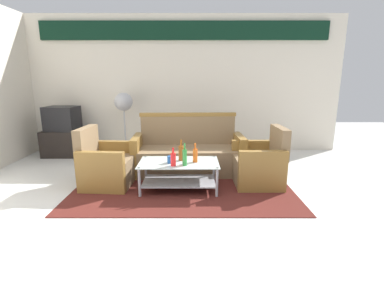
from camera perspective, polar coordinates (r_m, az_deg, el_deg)
The scene contains 15 objects.
ground_plane at distance 3.38m, azimuth -2.46°, elevation -13.99°, with size 14.00×14.00×0.00m, color white.
wall_back at distance 6.06m, azimuth -1.25°, elevation 12.57°, with size 6.52×0.19×2.80m.
rug at distance 4.20m, azimuth -1.54°, elevation -8.29°, with size 3.08×2.02×0.01m, color #511E19.
couch at distance 4.68m, azimuth -0.50°, elevation -2.00°, with size 1.83×0.81×0.96m.
armchair_left at distance 4.32m, azimuth -16.71°, elevation -4.27°, with size 0.74×0.80×0.85m.
armchair_right at distance 4.29m, azimuth 13.72°, elevation -4.19°, with size 0.70×0.76×0.85m.
coffee_table at distance 3.95m, azimuth -2.44°, elevation -5.58°, with size 1.10×0.60×0.40m.
bottle_green at distance 3.72m, azimuth -1.28°, elevation -2.65°, with size 0.06×0.06×0.30m.
bottle_brown at distance 3.95m, azimuth -2.00°, elevation -1.76°, with size 0.07×0.07×0.30m.
bottle_red at distance 3.72m, azimuth -3.61°, elevation -3.07°, with size 0.07×0.07×0.25m.
bottle_orange at distance 3.87m, azimuth 0.88°, elevation -2.26°, with size 0.06×0.06×0.27m.
cup at distance 3.85m, azimuth -4.23°, elevation -3.14°, with size 0.08×0.08×0.10m, color #2659A5.
tv_stand at distance 6.26m, azimuth -24.18°, elevation 0.20°, with size 0.80×0.50×0.52m, color black.
television at distance 6.17m, azimuth -24.61°, elevation 4.73°, with size 0.64×0.50×0.48m.
pedestal_fan at distance 5.79m, azimuth -13.46°, elevation 7.60°, with size 0.36×0.36×1.27m.
Camera 1 is at (0.15, -3.00, 1.54)m, focal length 26.28 mm.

